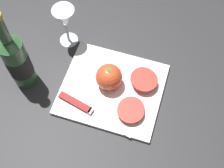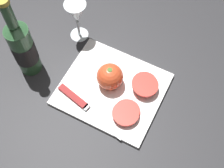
{
  "view_description": "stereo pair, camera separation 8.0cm",
  "coord_description": "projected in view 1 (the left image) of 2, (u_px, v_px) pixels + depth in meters",
  "views": [
    {
      "loc": [
        -0.11,
        0.43,
        0.94
      ],
      "look_at": [
        0.03,
        -0.02,
        0.04
      ],
      "focal_mm": 50.0,
      "sensor_mm": 36.0,
      "label": 1
    },
    {
      "loc": [
        -0.18,
        0.4,
        0.94
      ],
      "look_at": [
        0.03,
        -0.02,
        0.04
      ],
      "focal_mm": 50.0,
      "sensor_mm": 36.0,
      "label": 2
    }
  ],
  "objects": [
    {
      "name": "tomato_slice_stack_far",
      "position": [
        131.0,
        110.0,
        0.99
      ],
      "size": [
        0.09,
        0.1,
        0.02
      ],
      "color": "red",
      "rests_on": "cutting_board"
    },
    {
      "name": "whole_tomato",
      "position": [
        109.0,
        77.0,
        1.0
      ],
      "size": [
        0.09,
        0.09,
        0.09
      ],
      "color": "#DB4C28",
      "rests_on": "cutting_board"
    },
    {
      "name": "knife",
      "position": [
        82.0,
        106.0,
        1.0
      ],
      "size": [
        0.27,
        0.08,
        0.01
      ],
      "rotation": [
        0.0,
        0.0,
        2.91
      ],
      "color": "silver",
      "rests_on": "cutting_board"
    },
    {
      "name": "ground_plane",
      "position": [
        120.0,
        97.0,
        1.04
      ],
      "size": [
        3.0,
        3.0,
        0.0
      ],
      "primitive_type": "plane",
      "color": "#28282B"
    },
    {
      "name": "wine_bottle",
      "position": [
        17.0,
        61.0,
        0.96
      ],
      "size": [
        0.08,
        0.08,
        0.34
      ],
      "color": "#2D5633",
      "rests_on": "ground_plane"
    },
    {
      "name": "cutting_board",
      "position": [
        112.0,
        89.0,
        1.04
      ],
      "size": [
        0.33,
        0.29,
        0.01
      ],
      "color": "white",
      "rests_on": "ground_plane"
    },
    {
      "name": "tomato_slice_stack_near",
      "position": [
        144.0,
        79.0,
        1.03
      ],
      "size": [
        0.09,
        0.1,
        0.03
      ],
      "color": "red",
      "rests_on": "cutting_board"
    },
    {
      "name": "wine_glass",
      "position": [
        65.0,
        20.0,
        1.04
      ],
      "size": [
        0.08,
        0.08,
        0.16
      ],
      "color": "silver",
      "rests_on": "ground_plane"
    }
  ]
}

